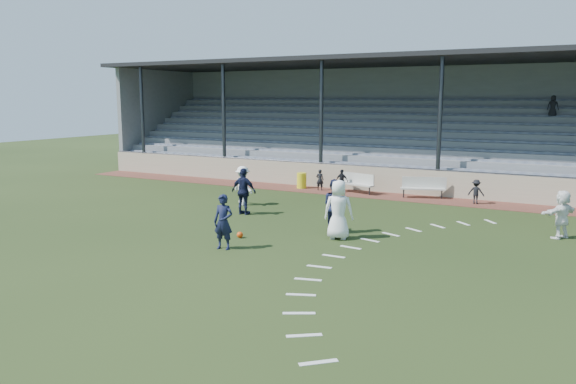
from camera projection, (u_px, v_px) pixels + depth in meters
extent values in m
plane|color=#223114|center=(250.00, 244.00, 17.59)|extent=(90.00, 90.00, 0.00)
cube|color=#572C23|center=(367.00, 194.00, 26.71)|extent=(34.00, 2.00, 0.02)
cube|color=#B5A58B|center=(375.00, 179.00, 27.52)|extent=(34.00, 0.18, 1.20)
cube|color=beige|center=(355.00, 184.00, 26.95)|extent=(2.03, 0.93, 0.06)
cube|color=beige|center=(357.00, 179.00, 27.10)|extent=(1.94, 0.60, 0.54)
cylinder|color=#303238|center=(341.00, 187.00, 27.57)|extent=(0.06, 0.06, 0.40)
cylinder|color=#303238|center=(369.00, 191.00, 26.41)|extent=(0.06, 0.06, 0.40)
cube|color=beige|center=(423.00, 189.00, 25.59)|extent=(2.02, 1.02, 0.06)
cube|color=beige|center=(424.00, 183.00, 25.74)|extent=(1.91, 0.70, 0.54)
cylinder|color=#303238|center=(404.00, 193.00, 25.77)|extent=(0.06, 0.06, 0.40)
cylinder|color=#303238|center=(442.00, 194.00, 25.49)|extent=(0.06, 0.06, 0.40)
cylinder|color=yellow|center=(302.00, 180.00, 28.46)|extent=(0.49, 0.49, 0.78)
sphere|color=#DD430D|center=(240.00, 235.00, 18.39)|extent=(0.20, 0.20, 0.20)
imported|color=white|center=(339.00, 210.00, 18.13)|extent=(1.08, 0.84, 1.94)
imported|color=#131834|center=(223.00, 222.00, 16.92)|extent=(0.67, 0.49, 1.68)
imported|color=#131834|center=(335.00, 206.00, 19.06)|extent=(1.09, 0.99, 1.84)
imported|color=white|center=(243.00, 186.00, 23.95)|extent=(1.22, 0.92, 1.68)
imported|color=#131834|center=(244.00, 191.00, 22.00)|extent=(1.08, 0.45, 1.83)
imported|color=white|center=(562.00, 214.00, 18.24)|extent=(1.25, 1.47, 1.59)
imported|color=black|center=(320.00, 180.00, 27.80)|extent=(0.42, 0.31, 1.04)
imported|color=black|center=(342.00, 181.00, 27.21)|extent=(0.68, 0.34, 1.11)
imported|color=black|center=(476.00, 192.00, 24.20)|extent=(0.68, 0.39, 1.05)
cube|color=gray|center=(379.00, 178.00, 28.00)|extent=(34.00, 0.80, 1.20)
cube|color=slate|center=(380.00, 165.00, 27.98)|extent=(33.00, 0.28, 0.10)
cube|color=gray|center=(384.00, 172.00, 28.66)|extent=(34.00, 0.80, 1.60)
cube|color=slate|center=(385.00, 155.00, 28.61)|extent=(33.00, 0.28, 0.10)
cube|color=gray|center=(389.00, 167.00, 29.32)|extent=(34.00, 0.80, 2.00)
cube|color=slate|center=(391.00, 146.00, 29.24)|extent=(33.00, 0.28, 0.10)
cube|color=gray|center=(394.00, 161.00, 29.99)|extent=(34.00, 0.80, 2.40)
cube|color=slate|center=(395.00, 138.00, 29.87)|extent=(33.00, 0.28, 0.10)
cube|color=gray|center=(399.00, 156.00, 30.65)|extent=(34.00, 0.80, 2.80)
cube|color=slate|center=(400.00, 130.00, 30.50)|extent=(33.00, 0.28, 0.10)
cube|color=gray|center=(403.00, 151.00, 31.31)|extent=(34.00, 0.80, 3.20)
cube|color=slate|center=(405.00, 122.00, 31.12)|extent=(33.00, 0.28, 0.10)
cube|color=gray|center=(407.00, 147.00, 31.97)|extent=(34.00, 0.80, 3.60)
cube|color=slate|center=(409.00, 114.00, 31.75)|extent=(33.00, 0.28, 0.10)
cube|color=gray|center=(412.00, 142.00, 32.63)|extent=(34.00, 0.80, 4.00)
cube|color=slate|center=(413.00, 107.00, 32.38)|extent=(33.00, 0.28, 0.10)
cube|color=gray|center=(415.00, 138.00, 33.30)|extent=(34.00, 0.80, 4.40)
cube|color=slate|center=(417.00, 100.00, 33.01)|extent=(33.00, 0.28, 0.10)
cube|color=gray|center=(419.00, 121.00, 33.65)|extent=(34.00, 0.40, 6.40)
cube|color=gray|center=(161.00, 118.00, 38.40)|extent=(0.30, 7.80, 6.40)
cube|color=black|center=(401.00, 61.00, 29.72)|extent=(34.60, 9.00, 0.22)
cylinder|color=#303238|center=(143.00, 120.00, 34.18)|extent=(0.20, 0.20, 6.50)
cylinder|color=#303238|center=(224.00, 121.00, 31.38)|extent=(0.20, 0.20, 6.50)
cylinder|color=#303238|center=(321.00, 124.00, 28.57)|extent=(0.20, 0.20, 6.50)
cylinder|color=#303238|center=(440.00, 126.00, 25.77)|extent=(0.20, 0.20, 6.50)
cylinder|color=#303238|center=(376.00, 166.00, 27.41)|extent=(34.00, 0.05, 0.05)
imported|color=black|center=(553.00, 106.00, 28.18)|extent=(0.54, 0.36, 1.09)
cube|color=silver|center=(490.00, 222.00, 20.82)|extent=(0.54, 0.61, 0.01)
cube|color=silver|center=(463.00, 223.00, 20.52)|extent=(0.59, 0.56, 0.01)
cube|color=silver|center=(438.00, 226.00, 20.09)|extent=(0.64, 0.51, 0.01)
cube|color=silver|center=(414.00, 230.00, 19.53)|extent=(0.67, 0.44, 0.01)
cube|color=silver|center=(391.00, 234.00, 18.86)|extent=(0.70, 0.37, 0.01)
cube|color=silver|center=(370.00, 240.00, 18.08)|extent=(0.71, 0.29, 0.01)
cube|color=silver|center=(351.00, 247.00, 17.21)|extent=(0.71, 0.21, 0.01)
cube|color=silver|center=(334.00, 256.00, 16.25)|extent=(0.70, 0.12, 0.01)
cube|color=silver|center=(319.00, 267.00, 15.23)|extent=(0.71, 0.21, 0.01)
cube|color=silver|center=(308.00, 279.00, 14.16)|extent=(0.71, 0.29, 0.01)
cube|color=silver|center=(301.00, 295.00, 13.05)|extent=(0.70, 0.37, 0.01)
cube|color=silver|center=(299.00, 313.00, 11.93)|extent=(0.67, 0.44, 0.01)
cube|color=silver|center=(304.00, 335.00, 10.81)|extent=(0.64, 0.51, 0.01)
cube|color=silver|center=(319.00, 362.00, 9.71)|extent=(0.59, 0.56, 0.01)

